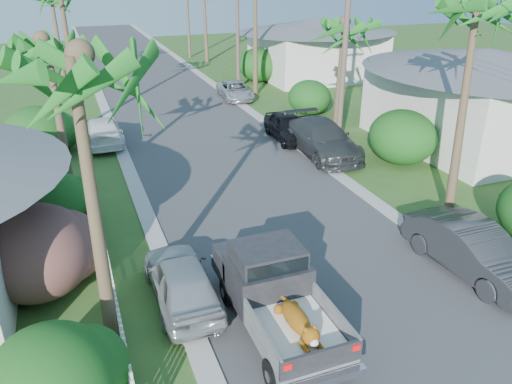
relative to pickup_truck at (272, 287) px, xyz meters
name	(u,v)px	position (x,y,z in m)	size (l,w,h in m)	color
ground	(400,363)	(2.20, -2.57, -1.01)	(120.00, 120.00, 0.00)	#35531F
road	(173,106)	(2.20, 22.43, -1.00)	(8.00, 100.00, 0.02)	#38383A
curb_left	(106,111)	(-2.10, 22.43, -0.98)	(0.60, 100.00, 0.06)	#A5A39E
curb_right	(235,100)	(6.50, 22.43, -0.98)	(0.60, 100.00, 0.06)	#A5A39E
pickup_truck	(272,287)	(0.00, 0.00, 0.00)	(1.98, 5.12, 2.06)	black
parked_car_rn	(472,250)	(6.46, -0.07, -0.25)	(1.61, 4.62, 1.52)	#2A2B2E
parked_car_rm	(322,139)	(7.05, 10.67, -0.20)	(2.27, 5.58, 1.62)	#323638
parked_car_rf	(288,127)	(6.41, 13.31, -0.31)	(1.65, 4.10, 1.40)	black
parked_car_rd	(235,91)	(6.63, 22.70, -0.43)	(1.93, 4.19, 1.16)	#B5B7BD
parked_car_ln	(182,280)	(-2.01, 1.57, -0.32)	(1.62, 4.03, 1.37)	#B0B4B8
parked_car_lf	(102,131)	(-2.80, 16.19, -0.33)	(1.89, 4.65, 1.35)	white
palm_l_a	(71,58)	(-4.00, 0.43, 5.92)	(4.40, 4.40, 8.20)	brown
palm_l_b	(46,40)	(-4.60, 9.43, 5.14)	(4.40, 4.40, 7.40)	brown
palm_r_a	(482,3)	(8.50, 3.43, 6.41)	(4.40, 4.40, 8.70)	brown
palm_r_b	(343,23)	(8.80, 12.43, 4.94)	(4.40, 4.40, 7.20)	brown
shrub_l_b	(37,252)	(-5.60, 3.43, 0.29)	(3.00, 3.30, 2.60)	#A3174C
shrub_l_c	(53,201)	(-5.20, 7.43, -0.01)	(2.40, 2.64, 2.00)	#1A4513
shrub_l_d	(38,132)	(-5.80, 15.43, 0.19)	(3.20, 3.52, 2.40)	#1A4513
shrub_r_b	(402,137)	(10.00, 8.43, 0.24)	(3.00, 3.30, 2.50)	#1A4513
shrub_r_c	(310,97)	(9.70, 17.43, 0.04)	(2.60, 2.86, 2.10)	#1A4513
shrub_r_d	(259,65)	(10.20, 27.43, 0.29)	(3.20, 3.52, 2.60)	#1A4513
picket_fence	(110,273)	(-3.80, 2.93, -0.51)	(0.10, 11.00, 1.00)	white
house_right_near	(479,101)	(15.20, 9.43, 1.21)	(8.00, 9.00, 4.80)	silver
house_right_far	(316,51)	(15.20, 27.43, 1.11)	(9.00, 8.00, 4.60)	silver
utility_pole_b	(344,59)	(7.80, 10.43, 3.59)	(1.60, 0.26, 9.00)	brown
utility_pole_c	(238,25)	(7.80, 25.43, 3.59)	(1.60, 0.26, 9.00)	brown
utility_pole_d	(187,9)	(7.80, 40.43, 3.59)	(1.60, 0.26, 9.00)	brown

